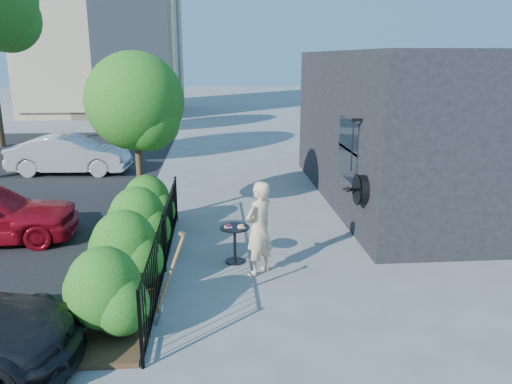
{
  "coord_description": "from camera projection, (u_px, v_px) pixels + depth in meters",
  "views": [
    {
      "loc": [
        -0.5,
        -8.67,
        3.86
      ],
      "look_at": [
        0.28,
        1.07,
        1.2
      ],
      "focal_mm": 35.0,
      "sensor_mm": 36.0,
      "label": 1
    }
  ],
  "objects": [
    {
      "name": "shovel",
      "position": [
        168.0,
        283.0,
        7.33
      ],
      "size": [
        0.51,
        0.19,
        1.46
      ],
      "color": "brown",
      "rests_on": "ground"
    },
    {
      "name": "shrubs",
      "position": [
        131.0,
        235.0,
        9.14
      ],
      "size": [
        1.1,
        5.6,
        1.24
      ],
      "color": "#1C5814",
      "rests_on": "ground"
    },
    {
      "name": "planting_bed",
      "position": [
        127.0,
        270.0,
        9.21
      ],
      "size": [
        1.3,
        6.0,
        0.08
      ],
      "primitive_type": "cube",
      "color": "#382616",
      "rests_on": "ground"
    },
    {
      "name": "cafe_table",
      "position": [
        235.0,
        238.0,
        9.56
      ],
      "size": [
        0.57,
        0.57,
        0.77
      ],
      "rotation": [
        0.0,
        0.0,
        0.03
      ],
      "color": "black",
      "rests_on": "ground"
    },
    {
      "name": "fence",
      "position": [
        164.0,
        243.0,
        9.12
      ],
      "size": [
        0.05,
        6.05,
        1.1
      ],
      "color": "black",
      "rests_on": "ground"
    },
    {
      "name": "ground",
      "position": [
        246.0,
        269.0,
        9.39
      ],
      "size": [
        120.0,
        120.0,
        0.0
      ],
      "primitive_type": "plane",
      "color": "gray",
      "rests_on": "ground"
    },
    {
      "name": "car_silver",
      "position": [
        70.0,
        155.0,
        16.87
      ],
      "size": [
        4.03,
        1.63,
        1.3
      ],
      "primitive_type": "imported",
      "rotation": [
        0.0,
        0.0,
        1.51
      ],
      "color": "#A9A9AD",
      "rests_on": "ground"
    },
    {
      "name": "woman",
      "position": [
        259.0,
        228.0,
        8.97
      ],
      "size": [
        0.75,
        0.74,
        1.74
      ],
      "primitive_type": "imported",
      "rotation": [
        0.0,
        0.0,
        3.91
      ],
      "color": "beige",
      "rests_on": "ground"
    },
    {
      "name": "shop_building",
      "position": [
        436.0,
        127.0,
        13.61
      ],
      "size": [
        6.22,
        9.0,
        4.0
      ],
      "color": "black",
      "rests_on": "ground"
    },
    {
      "name": "patio_tree",
      "position": [
        138.0,
        107.0,
        11.14
      ],
      "size": [
        2.2,
        2.2,
        3.94
      ],
      "color": "#3F2B19",
      "rests_on": "ground"
    }
  ]
}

